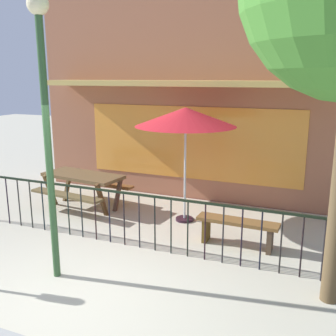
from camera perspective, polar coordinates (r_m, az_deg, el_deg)
The scene contains 7 objects.
ground at distance 5.51m, azimuth -14.83°, elevation -18.51°, with size 40.00×40.00×0.00m, color #B2AE99.
pub_storefront at distance 9.19m, azimuth 3.85°, elevation 11.56°, with size 7.97×1.43×5.21m.
patio_fence_front at distance 6.63m, azimuth -5.42°, elevation -6.14°, with size 6.72×0.04×0.97m.
picnic_table_left at distance 8.76m, azimuth -12.39°, elevation -1.93°, with size 1.95×1.56×0.79m.
patio_umbrella at distance 7.51m, azimuth 2.60°, elevation 7.45°, with size 1.97×1.97×2.29m.
patio_bench at distance 6.82m, azimuth 10.18°, elevation -8.54°, with size 1.41×0.36×0.48m.
street_lamp at distance 5.47m, azimuth -17.70°, elevation 9.35°, with size 0.28×0.28×3.89m.
Camera 1 is at (2.97, -3.65, 2.86)m, focal length 41.38 mm.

